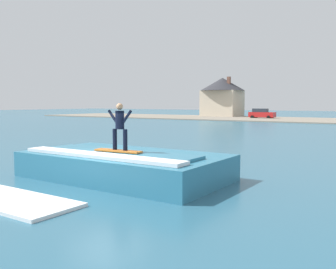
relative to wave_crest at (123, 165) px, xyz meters
name	(u,v)px	position (x,y,z in m)	size (l,w,h in m)	color
ground_plane	(105,184)	(0.15, -1.16, -0.51)	(260.00, 260.00, 0.00)	#2C5F77
wave_crest	(123,165)	(0.00, 0.00, 0.00)	(7.73, 4.11, 1.09)	teal
surfboard	(118,151)	(0.19, -0.48, 0.61)	(1.92, 0.56, 0.06)	orange
surfer	(120,124)	(0.27, -0.47, 1.59)	(1.12, 0.32, 1.70)	black
car_near_shore	(262,114)	(-13.75, 54.23, 0.43)	(4.56, 2.06, 1.86)	red
house_with_chimney	(222,95)	(-23.96, 59.39, 4.07)	(9.05, 9.05, 8.08)	beige
whitewater_patch	(11,200)	(-0.47, -4.42, -0.46)	(4.35, 1.84, 0.10)	white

